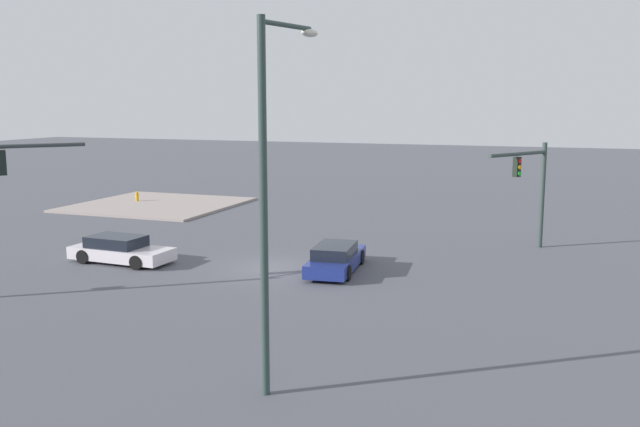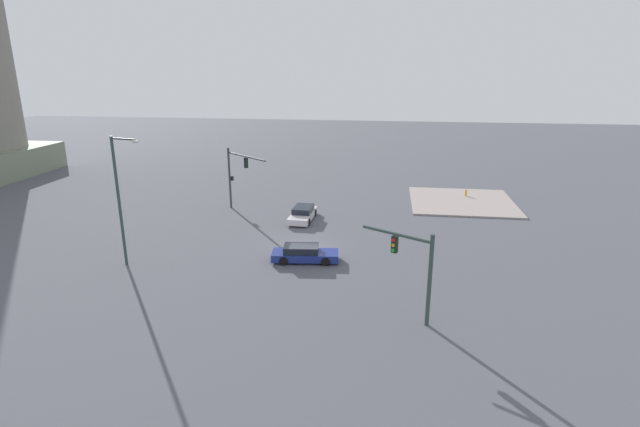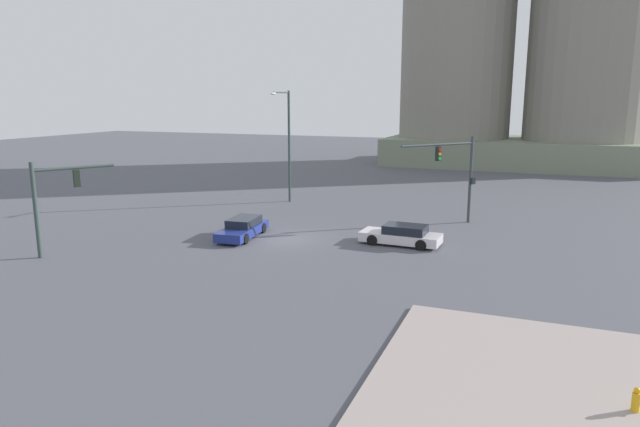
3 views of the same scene
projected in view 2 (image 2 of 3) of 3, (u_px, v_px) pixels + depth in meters
The scene contains 8 objects.
ground_plane at pixel (304, 248), 38.27m from camera, with size 182.26×182.26×0.00m, color #51525A.
sidewalk_corner at pixel (462, 202), 50.94m from camera, with size 10.65×10.46×0.15m, color #A1928C.
traffic_signal_near_corner at pixel (415, 262), 26.55m from camera, with size 2.42×3.87×5.27m.
traffic_signal_opposite_side at pixel (237, 170), 46.93m from camera, with size 4.29×4.79×6.03m.
streetlamp_curved_arm at pixel (121, 194), 33.50m from camera, with size 0.77×2.34×9.19m.
sedan_car_approaching at pixel (304, 254), 35.57m from camera, with size 2.23×4.96×1.21m.
sedan_car_waiting_far at pixel (303, 214), 45.05m from camera, with size 4.82×2.11×1.21m.
fire_hydrant_on_curb at pixel (466, 193), 52.73m from camera, with size 0.33×0.22×0.71m.
Camera 2 is at (-35.31, -6.17, 13.74)m, focal length 27.54 mm.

